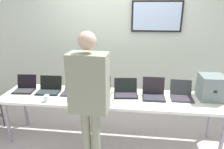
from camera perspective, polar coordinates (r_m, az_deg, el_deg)
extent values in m
cube|color=#BEB2B4|center=(3.37, -0.30, -18.25)|extent=(8.00, 8.00, 0.04)
cube|color=silver|center=(3.88, 1.72, 8.28)|extent=(8.00, 0.06, 2.61)
cube|color=black|center=(3.76, 12.69, 15.94)|extent=(0.89, 0.05, 0.54)
cube|color=silver|center=(3.75, 12.71, 15.93)|extent=(0.83, 0.02, 0.48)
cube|color=silver|center=(2.98, -0.32, -6.77)|extent=(3.30, 0.70, 0.04)
cylinder|color=#958A9C|center=(3.49, -27.68, -12.02)|extent=(0.05, 0.05, 0.71)
cylinder|color=#958A9C|center=(3.18, 29.14, -15.38)|extent=(0.05, 0.05, 0.71)
cylinder|color=#958A9C|center=(3.85, -23.62, -8.44)|extent=(0.05, 0.05, 0.71)
cylinder|color=#958A9C|center=(3.57, 26.24, -11.01)|extent=(0.05, 0.05, 0.71)
cube|color=slate|center=(3.18, 26.54, -3.30)|extent=(0.33, 0.32, 0.35)
cube|color=black|center=(3.04, 27.53, -4.48)|extent=(0.04, 0.01, 0.03)
cube|color=black|center=(3.44, -23.90, -4.36)|extent=(0.32, 0.25, 0.02)
cube|color=#323437|center=(3.42, -24.00, -4.25)|extent=(0.29, 0.19, 0.00)
cube|color=black|center=(3.51, -23.21, -1.76)|extent=(0.31, 0.10, 0.21)
cube|color=navy|center=(3.52, -23.18, -1.75)|extent=(0.28, 0.08, 0.18)
cube|color=black|center=(3.25, -17.79, -4.90)|extent=(0.36, 0.23, 0.02)
cube|color=#263133|center=(3.24, -17.88, -4.79)|extent=(0.33, 0.18, 0.00)
cube|color=black|center=(3.33, -17.09, -2.15)|extent=(0.35, 0.09, 0.21)
cube|color=#384380|center=(3.33, -17.07, -2.15)|extent=(0.32, 0.07, 0.18)
cube|color=#393941|center=(3.11, -11.07, -5.38)|extent=(0.35, 0.24, 0.02)
cube|color=#312D38|center=(3.10, -11.15, -5.26)|extent=(0.32, 0.19, 0.00)
cube|color=#393941|center=(3.21, -10.28, -2.37)|extent=(0.35, 0.11, 0.21)
cube|color=navy|center=(3.22, -10.26, -2.37)|extent=(0.32, 0.09, 0.18)
cube|color=#221F2A|center=(3.02, -3.75, -5.87)|extent=(0.37, 0.28, 0.02)
cube|color=#2C3136|center=(3.00, -3.77, -5.76)|extent=(0.34, 0.22, 0.00)
cube|color=#221F2A|center=(3.11, -3.58, -2.61)|extent=(0.35, 0.12, 0.23)
cube|color=silver|center=(3.12, -3.57, -2.60)|extent=(0.32, 0.10, 0.20)
cube|color=black|center=(3.00, 4.01, -6.04)|extent=(0.37, 0.26, 0.02)
cube|color=#302835|center=(2.98, 4.02, -5.92)|extent=(0.34, 0.21, 0.00)
cube|color=black|center=(3.11, 3.89, -2.99)|extent=(0.36, 0.15, 0.20)
cube|color=black|center=(3.11, 3.89, -3.00)|extent=(0.33, 0.13, 0.17)
cube|color=#262026|center=(2.99, 11.86, -6.50)|extent=(0.32, 0.26, 0.02)
cube|color=#2A2E35|center=(2.97, 11.90, -6.40)|extent=(0.30, 0.21, 0.00)
cube|color=#262026|center=(3.07, 11.80, -3.04)|extent=(0.32, 0.05, 0.25)
cube|color=#304F78|center=(3.08, 11.79, -3.03)|extent=(0.30, 0.04, 0.22)
cube|color=#36393C|center=(3.06, 19.39, -6.57)|extent=(0.32, 0.24, 0.02)
cube|color=#332D38|center=(3.05, 19.45, -6.46)|extent=(0.29, 0.19, 0.00)
cube|color=#36393C|center=(3.16, 19.14, -3.48)|extent=(0.31, 0.11, 0.21)
cube|color=black|center=(3.16, 19.12, -3.48)|extent=(0.28, 0.09, 0.18)
cylinder|color=gray|center=(2.65, -7.36, -18.11)|extent=(0.12, 0.12, 0.86)
cylinder|color=gray|center=(2.62, -4.64, -18.47)|extent=(0.12, 0.12, 0.86)
cube|color=gray|center=(2.25, -6.68, -2.41)|extent=(0.45, 0.28, 0.68)
sphere|color=tan|center=(2.13, -7.17, 9.64)|extent=(0.20, 0.20, 0.20)
cylinder|color=gray|center=(2.67, -8.13, -5.79)|extent=(0.09, 0.32, 0.07)
cylinder|color=gray|center=(2.59, -1.11, -6.36)|extent=(0.09, 0.32, 0.07)
cylinder|color=white|center=(2.97, -18.20, -6.50)|extent=(0.08, 0.08, 0.09)
cylinder|color=#333338|center=(3.97, -29.14, -8.65)|extent=(0.02, 0.02, 0.69)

